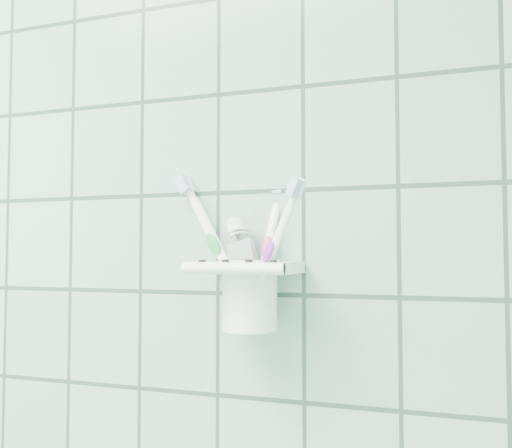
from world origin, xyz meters
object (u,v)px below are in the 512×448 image
toothpaste_tube (256,260)px  toothbrush_orange (242,245)px  toothbrush_blue (252,243)px  cup (250,291)px  holder_bracket (247,269)px  toothbrush_pink (254,232)px

toothpaste_tube → toothbrush_orange: bearing=-114.4°
toothbrush_blue → toothpaste_tube: bearing=91.6°
cup → toothbrush_orange: 0.06m
toothbrush_orange → toothpaste_tube: size_ratio=1.30×
toothpaste_tube → toothbrush_blue: bearing=-82.7°
holder_bracket → toothbrush_blue: size_ratio=0.65×
toothbrush_blue → holder_bracket: bearing=148.2°
holder_bracket → toothbrush_pink: 0.05m
holder_bracket → toothbrush_orange: size_ratio=0.66×
cup → toothbrush_pink: (0.00, 0.01, 0.07)m
cup → toothbrush_orange: bearing=-108.1°
holder_bracket → cup: (0.00, 0.00, -0.03)m
toothbrush_pink → toothbrush_orange: (-0.01, -0.02, -0.02)m
toothbrush_pink → toothbrush_blue: toothbrush_pink is taller
toothpaste_tube → cup: bearing=-148.2°
toothbrush_blue → toothbrush_pink: bearing=102.8°
cup → toothbrush_pink: 0.07m
toothpaste_tube → toothbrush_pink: bearing=135.5°
cup → toothpaste_tube: toothpaste_tube is taller
cup → toothbrush_blue: (0.01, -0.01, 0.06)m
cup → toothpaste_tube: bearing=23.3°
holder_bracket → cup: same height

